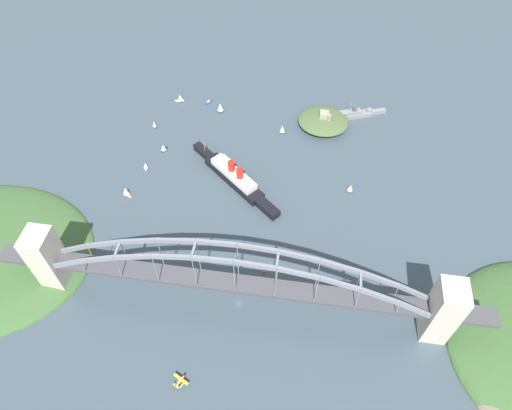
# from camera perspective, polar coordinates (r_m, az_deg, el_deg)

# --- Properties ---
(ground_plane) EXTENTS (1400.00, 1400.00, 0.00)m
(ground_plane) POSITION_cam_1_polar(r_m,az_deg,el_deg) (310.39, -2.21, -12.20)
(ground_plane) COLOR #3D4C56
(harbor_arch_bridge) EXTENTS (312.21, 18.52, 62.11)m
(harbor_arch_bridge) POSITION_cam_1_polar(r_m,az_deg,el_deg) (286.12, -2.38, -9.67)
(harbor_arch_bridge) COLOR beige
(harbor_arch_bridge) RESTS_ON ground
(ocean_liner) EXTENTS (83.30, 73.22, 20.08)m
(ocean_liner) POSITION_cam_1_polar(r_m,az_deg,el_deg) (370.19, -2.75, 3.56)
(ocean_liner) COLOR black
(ocean_liner) RESTS_ON ground
(naval_cruiser) EXTENTS (68.22, 28.95, 17.15)m
(naval_cruiser) POSITION_cam_1_polar(r_m,az_deg,el_deg) (439.31, 11.63, 11.00)
(naval_cruiser) COLOR gray
(naval_cruiser) RESTS_ON ground
(fort_island_mid_harbor) EXTENTS (45.92, 42.70, 15.09)m
(fort_island_mid_harbor) POSITION_cam_1_polar(r_m,az_deg,el_deg) (425.26, 8.41, 10.37)
(fort_island_mid_harbor) COLOR #4C6038
(fort_island_mid_harbor) RESTS_ON ground
(seaplane_taxiing_near_bridge) EXTENTS (10.22, 8.54, 5.05)m
(seaplane_taxiing_near_bridge) POSITION_cam_1_polar(r_m,az_deg,el_deg) (291.53, -9.43, -20.86)
(seaplane_taxiing_near_bridge) COLOR #B7B7B2
(seaplane_taxiing_near_bridge) RESTS_ON ground
(small_boat_0) EXTENTS (8.89, 5.61, 8.39)m
(small_boat_0) POSITION_cam_1_polar(r_m,az_deg,el_deg) (454.65, -9.45, 13.08)
(small_boat_0) COLOR silver
(small_boat_0) RESTS_ON ground
(small_boat_1) EXTENTS (8.31, 6.69, 9.16)m
(small_boat_1) POSITION_cam_1_polar(r_m,az_deg,el_deg) (375.37, -15.96, 1.68)
(small_boat_1) COLOR gold
(small_boat_1) RESTS_ON ground
(small_boat_2) EXTENTS (8.41, 5.89, 9.01)m
(small_boat_2) POSITION_cam_1_polar(r_m,az_deg,el_deg) (414.09, 3.30, 9.45)
(small_boat_2) COLOR #2D6B3D
(small_boat_2) RESTS_ON ground
(small_boat_3) EXTENTS (4.50, 7.01, 6.94)m
(small_boat_3) POSITION_cam_1_polar(r_m,az_deg,el_deg) (392.48, -13.64, 4.80)
(small_boat_3) COLOR silver
(small_boat_3) RESTS_ON ground
(small_boat_4) EXTENTS (6.14, 8.17, 2.33)m
(small_boat_4) POSITION_cam_1_polar(r_m,az_deg,el_deg) (450.87, -5.90, 12.67)
(small_boat_4) COLOR #234C8C
(small_boat_4) RESTS_ON ground
(small_boat_5) EXTENTS (5.85, 5.44, 7.53)m
(small_boat_5) POSITION_cam_1_polar(r_m,az_deg,el_deg) (429.35, -12.59, 9.82)
(small_boat_5) COLOR #234C8C
(small_boat_5) RESTS_ON ground
(small_boat_6) EXTENTS (5.66, 7.91, 7.58)m
(small_boat_6) POSITION_cam_1_polar(r_m,az_deg,el_deg) (404.60, -11.50, 7.05)
(small_boat_6) COLOR black
(small_boat_6) RESTS_ON ground
(small_boat_7) EXTENTS (6.62, 10.68, 10.23)m
(small_boat_7) POSITION_cam_1_polar(r_m,az_deg,el_deg) (437.46, -4.48, 12.09)
(small_boat_7) COLOR #234C8C
(small_boat_7) RESTS_ON ground
(small_boat_8) EXTENTS (6.94, 6.78, 8.10)m
(small_boat_8) POSITION_cam_1_polar(r_m,az_deg,el_deg) (371.42, 11.69, 2.10)
(small_boat_8) COLOR #2D6B3D
(small_boat_8) RESTS_ON ground
(channel_marker_buoy) EXTENTS (2.20, 2.20, 2.75)m
(channel_marker_buoy) POSITION_cam_1_polar(r_m,az_deg,el_deg) (320.59, 1.01, -8.42)
(channel_marker_buoy) COLOR red
(channel_marker_buoy) RESTS_ON ground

